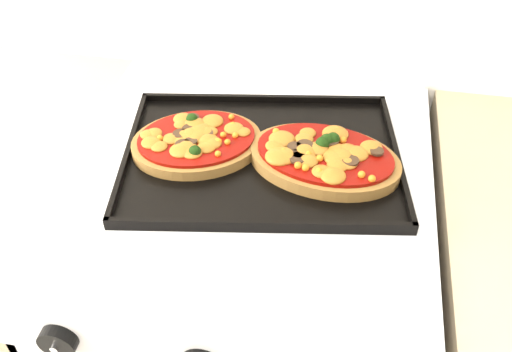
% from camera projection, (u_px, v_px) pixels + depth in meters
% --- Properties ---
extents(stove, '(0.60, 0.60, 0.91)m').
position_uv_depth(stove, '(248.00, 326.00, 1.22)').
color(stove, silver).
rests_on(stove, floor).
extents(control_panel, '(0.60, 0.02, 0.09)m').
position_uv_depth(control_panel, '(197.00, 351.00, 0.73)').
color(control_panel, silver).
rests_on(control_panel, stove).
extents(knob_left, '(0.05, 0.02, 0.05)m').
position_uv_depth(knob_left, '(58.00, 341.00, 0.74)').
color(knob_left, black).
rests_on(knob_left, control_panel).
extents(baking_tray, '(0.49, 0.39, 0.02)m').
position_uv_depth(baking_tray, '(262.00, 155.00, 0.92)').
color(baking_tray, black).
rests_on(baking_tray, stove).
extents(pizza_left, '(0.26, 0.23, 0.03)m').
position_uv_depth(pizza_left, '(197.00, 141.00, 0.92)').
color(pizza_left, olive).
rests_on(pizza_left, baking_tray).
extents(pizza_right, '(0.26, 0.20, 0.04)m').
position_uv_depth(pizza_right, '(325.00, 157.00, 0.89)').
color(pizza_right, olive).
rests_on(pizza_right, baking_tray).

